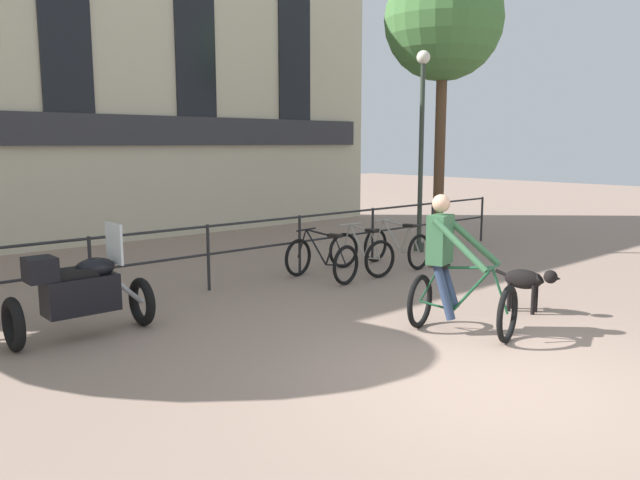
{
  "coord_description": "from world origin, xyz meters",
  "views": [
    {
      "loc": [
        -5.12,
        -3.16,
        2.31
      ],
      "look_at": [
        0.27,
        2.86,
        1.05
      ],
      "focal_mm": 35.0,
      "sensor_mm": 36.0,
      "label": 1
    }
  ],
  "objects_px": {
    "dog": "(528,281)",
    "parked_bicycle_near_lamp": "(321,260)",
    "cyclist_with_bike": "(452,272)",
    "parked_motorcycle": "(79,292)",
    "parked_bicycle_mid_left": "(361,253)",
    "street_lamp": "(421,141)",
    "parked_bicycle_mid_right": "(397,247)"
  },
  "relations": [
    {
      "from": "dog",
      "to": "street_lamp",
      "type": "xyz_separation_m",
      "value": [
        2.69,
        4.09,
        1.91
      ]
    },
    {
      "from": "parked_bicycle_near_lamp",
      "to": "parked_bicycle_mid_left",
      "type": "relative_size",
      "value": 1.01
    },
    {
      "from": "cyclist_with_bike",
      "to": "parked_bicycle_mid_left",
      "type": "bearing_deg",
      "value": 46.45
    },
    {
      "from": "parked_bicycle_near_lamp",
      "to": "parked_bicycle_mid_left",
      "type": "distance_m",
      "value": 0.96
    },
    {
      "from": "parked_bicycle_near_lamp",
      "to": "street_lamp",
      "type": "height_order",
      "value": "street_lamp"
    },
    {
      "from": "parked_motorcycle",
      "to": "parked_bicycle_near_lamp",
      "type": "height_order",
      "value": "parked_motorcycle"
    },
    {
      "from": "dog",
      "to": "parked_bicycle_near_lamp",
      "type": "distance_m",
      "value": 3.47
    },
    {
      "from": "parked_motorcycle",
      "to": "street_lamp",
      "type": "distance_m",
      "value": 7.98
    },
    {
      "from": "cyclist_with_bike",
      "to": "parked_bicycle_near_lamp",
      "type": "relative_size",
      "value": 1.42
    },
    {
      "from": "cyclist_with_bike",
      "to": "parked_motorcycle",
      "type": "distance_m",
      "value": 4.47
    },
    {
      "from": "dog",
      "to": "parked_bicycle_mid_right",
      "type": "bearing_deg",
      "value": 55.54
    },
    {
      "from": "parked_bicycle_mid_right",
      "to": "cyclist_with_bike",
      "type": "bearing_deg",
      "value": 47.58
    },
    {
      "from": "parked_bicycle_mid_left",
      "to": "street_lamp",
      "type": "xyz_separation_m",
      "value": [
        2.49,
        0.71,
        2.0
      ]
    },
    {
      "from": "dog",
      "to": "parked_bicycle_near_lamp",
      "type": "xyz_separation_m",
      "value": [
        -0.76,
        3.38,
        -0.08
      ]
    },
    {
      "from": "dog",
      "to": "parked_motorcycle",
      "type": "distance_m",
      "value": 5.82
    },
    {
      "from": "parked_bicycle_mid_left",
      "to": "parked_bicycle_mid_right",
      "type": "distance_m",
      "value": 0.96
    },
    {
      "from": "parked_bicycle_mid_right",
      "to": "parked_motorcycle",
      "type": "bearing_deg",
      "value": 1.33
    },
    {
      "from": "parked_bicycle_near_lamp",
      "to": "parked_bicycle_mid_left",
      "type": "bearing_deg",
      "value": 171.71
    },
    {
      "from": "parked_motorcycle",
      "to": "parked_bicycle_mid_left",
      "type": "distance_m",
      "value": 5.23
    },
    {
      "from": "cyclist_with_bike",
      "to": "parked_bicycle_mid_right",
      "type": "distance_m",
      "value": 4.26
    },
    {
      "from": "street_lamp",
      "to": "cyclist_with_bike",
      "type": "bearing_deg",
      "value": -136.89
    },
    {
      "from": "dog",
      "to": "parked_bicycle_mid_right",
      "type": "distance_m",
      "value": 3.58
    },
    {
      "from": "cyclist_with_bike",
      "to": "parked_bicycle_mid_right",
      "type": "xyz_separation_m",
      "value": [
        2.71,
        3.26,
        -0.41
      ]
    },
    {
      "from": "parked_bicycle_mid_left",
      "to": "dog",
      "type": "bearing_deg",
      "value": 94.27
    },
    {
      "from": "parked_bicycle_mid_right",
      "to": "parked_bicycle_mid_left",
      "type": "bearing_deg",
      "value": -2.63
    },
    {
      "from": "parked_motorcycle",
      "to": "parked_bicycle_near_lamp",
      "type": "distance_m",
      "value": 4.27
    },
    {
      "from": "dog",
      "to": "parked_motorcycle",
      "type": "bearing_deg",
      "value": 133.92
    },
    {
      "from": "parked_bicycle_mid_left",
      "to": "parked_bicycle_mid_right",
      "type": "bearing_deg",
      "value": -172.41
    },
    {
      "from": "parked_bicycle_near_lamp",
      "to": "parked_bicycle_mid_left",
      "type": "height_order",
      "value": "same"
    },
    {
      "from": "cyclist_with_bike",
      "to": "street_lamp",
      "type": "bearing_deg",
      "value": 27.82
    },
    {
      "from": "parked_motorcycle",
      "to": "parked_bicycle_near_lamp",
      "type": "bearing_deg",
      "value": -83.63
    },
    {
      "from": "cyclist_with_bike",
      "to": "parked_bicycle_mid_left",
      "type": "xyz_separation_m",
      "value": [
        1.75,
        3.26,
        -0.41
      ]
    }
  ]
}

